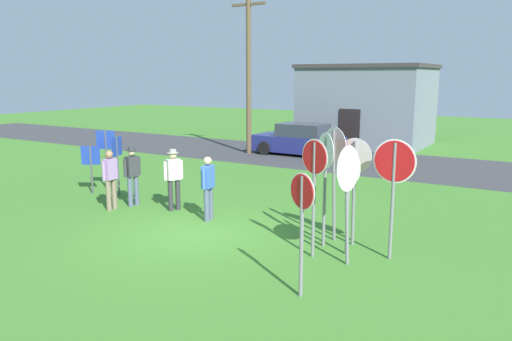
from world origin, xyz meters
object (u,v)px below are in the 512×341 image
object	(u,v)px
stop_sign_tallest	(348,183)
info_panel_leftmost	(91,161)
stop_sign_leaning_right	(335,164)
stop_sign_rear_left	(355,172)
stop_sign_nearest	(394,177)
stop_sign_leaning_left	(314,178)
stop_sign_low_front	(302,215)
person_in_dark_shirt	(174,176)
person_holding_notes	(132,173)
utility_pole	(249,71)
parked_car_on_street	(299,140)
info_panel_middle	(117,155)
info_panel_rightmost	(106,149)
person_near_signs	(208,185)
stop_sign_center_cluster	(325,169)
stop_sign_far_back	(349,182)
person_in_teal	(110,177)

from	to	relation	value
stop_sign_tallest	info_panel_leftmost	world-z (taller)	stop_sign_tallest
stop_sign_leaning_right	stop_sign_rear_left	world-z (taller)	stop_sign_leaning_right
stop_sign_nearest	stop_sign_leaning_left	world-z (taller)	stop_sign_nearest
stop_sign_low_front	person_in_dark_shirt	bearing A→B (deg)	150.16
info_panel_leftmost	person_holding_notes	bearing A→B (deg)	-10.78
utility_pole	person_holding_notes	size ratio (longest dim) A/B	4.37
stop_sign_leaning_left	stop_sign_leaning_right	bearing A→B (deg)	92.00
stop_sign_low_front	person_holding_notes	xyz separation A→B (m)	(-6.81, 2.90, -0.46)
stop_sign_tallest	stop_sign_leaning_left	distance (m)	0.73
parked_car_on_street	stop_sign_low_front	world-z (taller)	stop_sign_low_front
utility_pole	stop_sign_tallest	size ratio (longest dim) A/B	3.16
parked_car_on_street	stop_sign_leaning_left	world-z (taller)	stop_sign_leaning_left
info_panel_middle	info_panel_rightmost	bearing A→B (deg)	159.66
person_in_dark_shirt	person_near_signs	size ratio (longest dim) A/B	1.03
utility_pole	stop_sign_leaning_left	xyz separation A→B (m)	(8.55, -11.22, -2.29)
stop_sign_tallest	info_panel_middle	xyz separation A→B (m)	(-8.27, 1.81, -0.39)
person_near_signs	info_panel_middle	distance (m)	4.19
stop_sign_leaning_right	stop_sign_leaning_left	size ratio (longest dim) A/B	1.06
parked_car_on_street	stop_sign_nearest	bearing A→B (deg)	-56.03
stop_sign_center_cluster	person_holding_notes	xyz separation A→B (m)	(-6.13, 0.34, -0.76)
stop_sign_center_cluster	info_panel_leftmost	distance (m)	8.43
stop_sign_leaning_right	stop_sign_far_back	bearing A→B (deg)	-48.60
stop_sign_center_cluster	stop_sign_rear_left	bearing A→B (deg)	37.53
info_panel_leftmost	info_panel_middle	distance (m)	0.96
stop_sign_center_cluster	parked_car_on_street	bearing A→B (deg)	118.55
info_panel_rightmost	person_in_teal	bearing A→B (deg)	-40.08
utility_pole	stop_sign_leaning_left	distance (m)	14.29
person_near_signs	info_panel_leftmost	distance (m)	5.02
person_holding_notes	info_panel_leftmost	bearing A→B (deg)	169.22
person_in_dark_shirt	stop_sign_leaning_left	bearing A→B (deg)	-15.10
person_near_signs	person_in_dark_shirt	bearing A→B (deg)	168.01
person_holding_notes	stop_sign_far_back	bearing A→B (deg)	-4.68
parked_car_on_street	person_in_teal	bearing A→B (deg)	-90.72
stop_sign_rear_left	info_panel_leftmost	bearing A→B (deg)	177.63
stop_sign_tallest	person_holding_notes	world-z (taller)	stop_sign_tallest
stop_sign_low_front	stop_sign_leaning_left	bearing A→B (deg)	108.50
stop_sign_rear_left	stop_sign_low_front	xyz separation A→B (m)	(0.16, -2.96, -0.21)
parked_car_on_street	stop_sign_far_back	distance (m)	13.49
stop_sign_center_cluster	stop_sign_far_back	bearing A→B (deg)	-18.87
stop_sign_center_cluster	info_panel_middle	bearing A→B (deg)	172.00
stop_sign_tallest	person_near_signs	xyz separation A→B (m)	(-4.17, 1.03, -0.72)
stop_sign_tallest	stop_sign_low_front	bearing A→B (deg)	-93.64
info_panel_rightmost	stop_sign_far_back	bearing A→B (deg)	-9.98
stop_sign_leaning_left	info_panel_rightmost	world-z (taller)	stop_sign_leaning_left
person_in_teal	info_panel_leftmost	xyz separation A→B (m)	(-2.02, 1.06, 0.11)
person_in_teal	person_holding_notes	world-z (taller)	person_holding_notes
stop_sign_nearest	person_near_signs	xyz separation A→B (m)	(-4.86, 0.29, -0.79)
stop_sign_tallest	person_holding_notes	size ratio (longest dim) A/B	1.39
stop_sign_low_front	person_holding_notes	size ratio (longest dim) A/B	1.25
person_in_teal	person_near_signs	distance (m)	3.03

